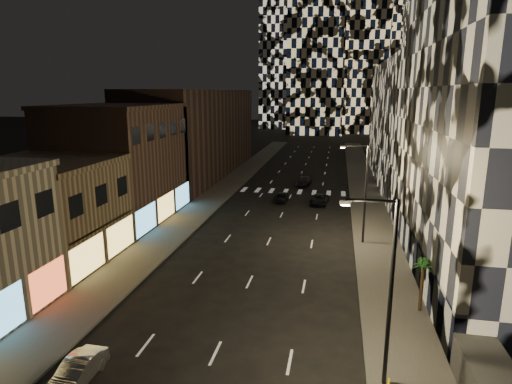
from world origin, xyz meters
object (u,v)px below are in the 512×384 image
at_px(car_dark_oncoming, 304,181).
at_px(streetlight_near, 386,281).
at_px(streetlight_far, 363,187).
at_px(car_silver_parked, 77,372).
at_px(car_dark_rightlane, 320,199).
at_px(car_dark_midlane, 282,197).
at_px(palm_tree, 423,268).

bearing_deg(car_dark_oncoming, streetlight_near, 102.94).
xyz_separation_m(streetlight_near, streetlight_far, (0.00, 20.00, 0.00)).
xyz_separation_m(streetlight_far, car_silver_parked, (-14.15, -22.59, -4.74)).
bearing_deg(car_dark_rightlane, car_silver_parked, -99.25).
bearing_deg(car_silver_parked, car_dark_midlane, 82.46).
bearing_deg(car_dark_oncoming, car_dark_rightlane, 108.13).
distance_m(streetlight_far, car_dark_oncoming, 26.07).
height_order(car_silver_parked, car_dark_oncoming, car_dark_oncoming).
relative_size(streetlight_near, car_dark_rightlane, 2.12).
xyz_separation_m(streetlight_near, car_dark_midlane, (-9.14, 33.93, -4.74)).
xyz_separation_m(streetlight_near, car_dark_rightlane, (-4.34, 33.70, -4.76)).
bearing_deg(car_silver_parked, car_dark_oncoming, 81.81).
relative_size(car_silver_parked, palm_tree, 1.07).
bearing_deg(streetlight_near, car_silver_parked, -169.65).
bearing_deg(car_silver_parked, streetlight_near, 10.64).
bearing_deg(car_dark_midlane, car_dark_rightlane, 1.67).
distance_m(streetlight_near, car_dark_oncoming, 45.44).
bearing_deg(palm_tree, car_dark_midlane, 115.05).
height_order(car_silver_parked, palm_tree, palm_tree).
xyz_separation_m(car_dark_midlane, car_dark_rightlane, (4.80, -0.23, -0.02)).
relative_size(streetlight_far, car_dark_midlane, 2.52).
distance_m(streetlight_near, palm_tree, 8.59).
height_order(streetlight_far, car_dark_oncoming, streetlight_far).
xyz_separation_m(car_dark_rightlane, palm_tree, (7.48, -26.05, 2.44)).
bearing_deg(streetlight_near, streetlight_far, 90.00).
height_order(streetlight_far, car_dark_rightlane, streetlight_far).
height_order(car_dark_oncoming, palm_tree, palm_tree).
height_order(streetlight_near, car_dark_rightlane, streetlight_near).
relative_size(car_silver_parked, car_dark_midlane, 1.05).
distance_m(car_dark_midlane, car_dark_rightlane, 4.80).
relative_size(streetlight_far, car_dark_oncoming, 1.91).
bearing_deg(streetlight_far, streetlight_near, -90.00).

